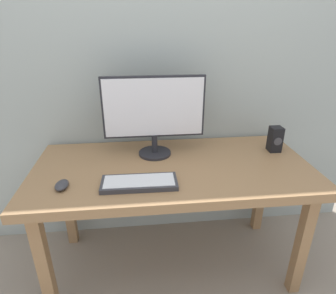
{
  "coord_description": "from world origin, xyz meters",
  "views": [
    {
      "loc": [
        -0.19,
        -1.49,
        1.56
      ],
      "look_at": [
        -0.03,
        0.0,
        0.89
      ],
      "focal_mm": 30.58,
      "sensor_mm": 36.0,
      "label": 1
    }
  ],
  "objects_px": {
    "desk": "(173,177)",
    "mouse": "(62,185)",
    "monitor": "(154,112)",
    "keyboard_primary": "(139,183)",
    "speaker_right": "(275,139)"
  },
  "relations": [
    {
      "from": "mouse",
      "to": "desk",
      "type": "bearing_deg",
      "value": 20.96
    },
    {
      "from": "desk",
      "to": "speaker_right",
      "type": "bearing_deg",
      "value": 10.89
    },
    {
      "from": "monitor",
      "to": "keyboard_primary",
      "type": "height_order",
      "value": "monitor"
    },
    {
      "from": "monitor",
      "to": "keyboard_primary",
      "type": "distance_m",
      "value": 0.47
    },
    {
      "from": "keyboard_primary",
      "to": "speaker_right",
      "type": "height_order",
      "value": "speaker_right"
    },
    {
      "from": "desk",
      "to": "mouse",
      "type": "relative_size",
      "value": 15.76
    },
    {
      "from": "monitor",
      "to": "mouse",
      "type": "bearing_deg",
      "value": -144.31
    },
    {
      "from": "monitor",
      "to": "mouse",
      "type": "xyz_separation_m",
      "value": [
        -0.5,
        -0.36,
        -0.26
      ]
    },
    {
      "from": "monitor",
      "to": "speaker_right",
      "type": "height_order",
      "value": "monitor"
    },
    {
      "from": "mouse",
      "to": "speaker_right",
      "type": "relative_size",
      "value": 0.63
    },
    {
      "from": "speaker_right",
      "to": "desk",
      "type": "bearing_deg",
      "value": -169.11
    },
    {
      "from": "desk",
      "to": "monitor",
      "type": "height_order",
      "value": "monitor"
    },
    {
      "from": "desk",
      "to": "keyboard_primary",
      "type": "relative_size",
      "value": 4.12
    },
    {
      "from": "monitor",
      "to": "speaker_right",
      "type": "distance_m",
      "value": 0.8
    },
    {
      "from": "mouse",
      "to": "speaker_right",
      "type": "height_order",
      "value": "speaker_right"
    }
  ]
}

